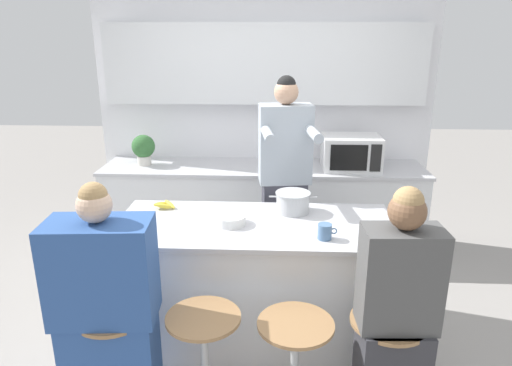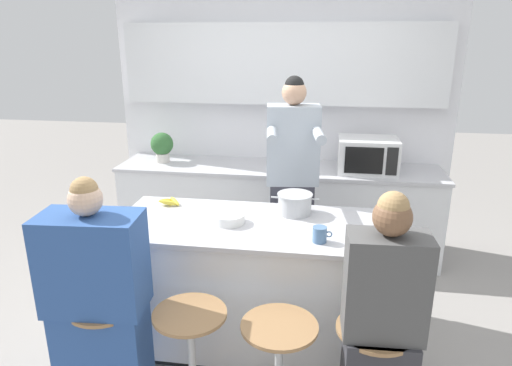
{
  "view_description": "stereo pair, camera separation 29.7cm",
  "coord_description": "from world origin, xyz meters",
  "px_view_note": "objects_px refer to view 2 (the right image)",
  "views": [
    {
      "loc": [
        0.14,
        -2.75,
        2.08
      ],
      "look_at": [
        0.0,
        0.08,
        1.16
      ],
      "focal_mm": 32.0,
      "sensor_mm": 36.0,
      "label": 1
    },
    {
      "loc": [
        0.43,
        -2.72,
        2.08
      ],
      "look_at": [
        0.0,
        0.08,
        1.16
      ],
      "focal_mm": 32.0,
      "sensor_mm": 36.0,
      "label": 2
    }
  ],
  "objects_px": {
    "bar_stool_leftmost": "(110,346)",
    "microwave": "(368,155)",
    "bar_stool_center_left": "(192,356)",
    "fruit_bowl": "(229,219)",
    "cooking_pot": "(295,204)",
    "person_wrapped_blanket": "(99,308)",
    "banana_bunch": "(170,202)",
    "potted_plant": "(162,146)",
    "coffee_cup_near": "(320,234)",
    "kitchen_island": "(254,284)",
    "person_cooking": "(292,195)",
    "person_seated_near": "(381,336)"
  },
  "relations": [
    {
      "from": "cooking_pot",
      "to": "person_wrapped_blanket",
      "type": "bearing_deg",
      "value": -137.3
    },
    {
      "from": "bar_stool_leftmost",
      "to": "cooking_pot",
      "type": "xyz_separation_m",
      "value": [
        0.98,
        0.89,
        0.6
      ]
    },
    {
      "from": "bar_stool_center_left",
      "to": "fruit_bowl",
      "type": "relative_size",
      "value": 3.29
    },
    {
      "from": "kitchen_island",
      "to": "coffee_cup_near",
      "type": "xyz_separation_m",
      "value": [
        0.43,
        -0.22,
        0.5
      ]
    },
    {
      "from": "microwave",
      "to": "fruit_bowl",
      "type": "bearing_deg",
      "value": -123.88
    },
    {
      "from": "fruit_bowl",
      "to": "potted_plant",
      "type": "height_order",
      "value": "potted_plant"
    },
    {
      "from": "kitchen_island",
      "to": "bar_stool_leftmost",
      "type": "bearing_deg",
      "value": -137.42
    },
    {
      "from": "fruit_bowl",
      "to": "person_wrapped_blanket",
      "type": "bearing_deg",
      "value": -130.8
    },
    {
      "from": "cooking_pot",
      "to": "microwave",
      "type": "height_order",
      "value": "microwave"
    },
    {
      "from": "coffee_cup_near",
      "to": "banana_bunch",
      "type": "bearing_deg",
      "value": 156.95
    },
    {
      "from": "microwave",
      "to": "coffee_cup_near",
      "type": "bearing_deg",
      "value": -103.43
    },
    {
      "from": "coffee_cup_near",
      "to": "banana_bunch",
      "type": "distance_m",
      "value": 1.18
    },
    {
      "from": "bar_stool_leftmost",
      "to": "bar_stool_center_left",
      "type": "xyz_separation_m",
      "value": [
        0.49,
        -0.01,
        0.0
      ]
    },
    {
      "from": "coffee_cup_near",
      "to": "cooking_pot",
      "type": "bearing_deg",
      "value": 112.47
    },
    {
      "from": "bar_stool_leftmost",
      "to": "coffee_cup_near",
      "type": "xyz_separation_m",
      "value": [
        1.16,
        0.45,
        0.58
      ]
    },
    {
      "from": "person_cooking",
      "to": "person_wrapped_blanket",
      "type": "relative_size",
      "value": 1.28
    },
    {
      "from": "bar_stool_leftmost",
      "to": "potted_plant",
      "type": "distance_m",
      "value": 2.29
    },
    {
      "from": "person_cooking",
      "to": "potted_plant",
      "type": "relative_size",
      "value": 6.12
    },
    {
      "from": "bar_stool_leftmost",
      "to": "person_wrapped_blanket",
      "type": "height_order",
      "value": "person_wrapped_blanket"
    },
    {
      "from": "kitchen_island",
      "to": "banana_bunch",
      "type": "xyz_separation_m",
      "value": [
        -0.65,
        0.24,
        0.48
      ]
    },
    {
      "from": "cooking_pot",
      "to": "fruit_bowl",
      "type": "relative_size",
      "value": 1.63
    },
    {
      "from": "bar_stool_center_left",
      "to": "banana_bunch",
      "type": "bearing_deg",
      "value": 114.06
    },
    {
      "from": "bar_stool_center_left",
      "to": "cooking_pot",
      "type": "distance_m",
      "value": 1.18
    },
    {
      "from": "person_wrapped_blanket",
      "to": "coffee_cup_near",
      "type": "xyz_separation_m",
      "value": [
        1.18,
        0.49,
        0.3
      ]
    },
    {
      "from": "person_cooking",
      "to": "bar_stool_center_left",
      "type": "bearing_deg",
      "value": -115.81
    },
    {
      "from": "potted_plant",
      "to": "microwave",
      "type": "bearing_deg",
      "value": -1.01
    },
    {
      "from": "person_wrapped_blanket",
      "to": "potted_plant",
      "type": "distance_m",
      "value": 2.26
    },
    {
      "from": "person_wrapped_blanket",
      "to": "banana_bunch",
      "type": "bearing_deg",
      "value": 79.87
    },
    {
      "from": "bar_stool_leftmost",
      "to": "cooking_pot",
      "type": "distance_m",
      "value": 1.45
    },
    {
      "from": "potted_plant",
      "to": "coffee_cup_near",
      "type": "bearing_deg",
      "value": -47.1
    },
    {
      "from": "bar_stool_leftmost",
      "to": "cooking_pot",
      "type": "relative_size",
      "value": 2.02
    },
    {
      "from": "banana_bunch",
      "to": "microwave",
      "type": "relative_size",
      "value": 0.33
    },
    {
      "from": "person_seated_near",
      "to": "coffee_cup_near",
      "type": "height_order",
      "value": "person_seated_near"
    },
    {
      "from": "bar_stool_center_left",
      "to": "bar_stool_leftmost",
      "type": "bearing_deg",
      "value": 179.26
    },
    {
      "from": "bar_stool_center_left",
      "to": "banana_bunch",
      "type": "xyz_separation_m",
      "value": [
        -0.41,
        0.92,
        0.56
      ]
    },
    {
      "from": "kitchen_island",
      "to": "person_wrapped_blanket",
      "type": "distance_m",
      "value": 1.05
    },
    {
      "from": "fruit_bowl",
      "to": "banana_bunch",
      "type": "xyz_separation_m",
      "value": [
        -0.49,
        0.26,
        -0.01
      ]
    },
    {
      "from": "person_cooking",
      "to": "coffee_cup_near",
      "type": "height_order",
      "value": "person_cooking"
    },
    {
      "from": "kitchen_island",
      "to": "person_seated_near",
      "type": "relative_size",
      "value": 1.3
    },
    {
      "from": "bar_stool_center_left",
      "to": "microwave",
      "type": "height_order",
      "value": "microwave"
    },
    {
      "from": "bar_stool_leftmost",
      "to": "coffee_cup_near",
      "type": "bearing_deg",
      "value": 21.23
    },
    {
      "from": "potted_plant",
      "to": "person_wrapped_blanket",
      "type": "bearing_deg",
      "value": -79.59
    },
    {
      "from": "bar_stool_leftmost",
      "to": "microwave",
      "type": "relative_size",
      "value": 1.24
    },
    {
      "from": "person_wrapped_blanket",
      "to": "microwave",
      "type": "xyz_separation_m",
      "value": [
        1.58,
        2.16,
        0.38
      ]
    },
    {
      "from": "person_cooking",
      "to": "cooking_pot",
      "type": "height_order",
      "value": "person_cooking"
    },
    {
      "from": "person_wrapped_blanket",
      "to": "microwave",
      "type": "relative_size",
      "value": 2.65
    },
    {
      "from": "bar_stool_leftmost",
      "to": "person_wrapped_blanket",
      "type": "relative_size",
      "value": 0.47
    },
    {
      "from": "bar_stool_center_left",
      "to": "coffee_cup_near",
      "type": "height_order",
      "value": "coffee_cup_near"
    },
    {
      "from": "bar_stool_center_left",
      "to": "fruit_bowl",
      "type": "xyz_separation_m",
      "value": [
        0.08,
        0.66,
        0.56
      ]
    },
    {
      "from": "person_wrapped_blanket",
      "to": "banana_bunch",
      "type": "distance_m",
      "value": 0.99
    }
  ]
}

